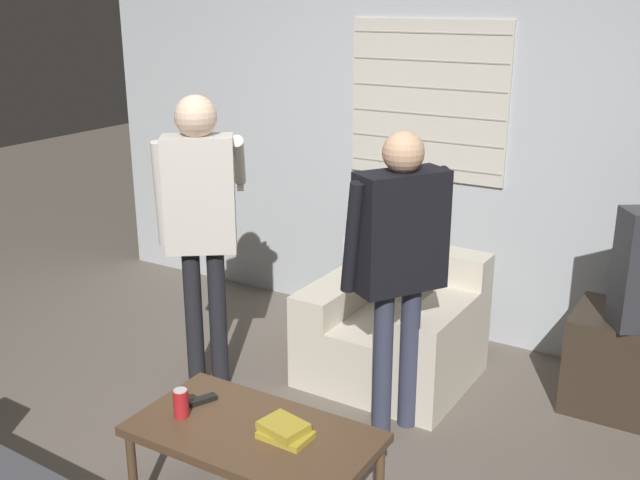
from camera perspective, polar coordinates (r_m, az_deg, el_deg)
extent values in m
plane|color=#665B51|center=(3.78, -5.65, -17.18)|extent=(16.00, 16.00, 0.00)
cube|color=#ADB2B7|center=(4.95, 7.98, 7.38)|extent=(5.20, 0.06, 2.55)
cube|color=beige|center=(4.86, 8.18, 10.45)|extent=(1.06, 0.02, 1.00)
cube|color=gray|center=(4.92, 7.91, 5.62)|extent=(1.04, 0.00, 0.01)
cube|color=gray|center=(4.89, 7.99, 7.53)|extent=(1.04, 0.00, 0.01)
cube|color=gray|center=(4.86, 8.08, 9.46)|extent=(1.04, 0.00, 0.01)
cube|color=gray|center=(4.84, 8.16, 11.41)|extent=(1.04, 0.00, 0.01)
cube|color=gray|center=(4.82, 8.25, 13.38)|extent=(1.04, 0.00, 0.01)
cube|color=gray|center=(4.81, 8.35, 15.35)|extent=(1.04, 0.00, 0.01)
cube|color=beige|center=(4.50, 5.40, -8.17)|extent=(0.93, 0.85, 0.39)
cube|color=beige|center=(4.62, 7.30, -2.50)|extent=(0.92, 0.22, 0.36)
cube|color=beige|center=(4.26, 9.58, -5.75)|extent=(0.26, 0.84, 0.18)
cube|color=beige|center=(4.53, 1.70, -4.01)|extent=(0.26, 0.84, 0.18)
cube|color=brown|center=(3.23, -5.09, -14.52)|extent=(1.03, 0.56, 0.04)
cylinder|color=brown|center=(3.77, -8.84, -13.68)|extent=(0.04, 0.04, 0.42)
cylinder|color=brown|center=(3.48, -14.06, -17.04)|extent=(0.04, 0.04, 0.42)
cylinder|color=black|center=(4.34, -9.57, -6.06)|extent=(0.10, 0.10, 0.85)
cylinder|color=black|center=(4.33, -7.78, -6.02)|extent=(0.10, 0.10, 0.85)
cube|color=beige|center=(4.09, -9.16, 3.47)|extent=(0.42, 0.38, 0.63)
sphere|color=beige|center=(4.01, -9.46, 9.28)|extent=(0.23, 0.23, 0.23)
cylinder|color=beige|center=(4.16, -12.00, 3.39)|extent=(0.15, 0.17, 0.61)
cylinder|color=beige|center=(4.30, -6.21, 5.94)|extent=(0.37, 0.48, 0.39)
cube|color=white|center=(4.58, -6.09, 4.54)|extent=(0.09, 0.10, 0.12)
cylinder|color=#33384C|center=(3.88, 4.80, -9.33)|extent=(0.10, 0.10, 0.79)
cylinder|color=#33384C|center=(3.96, 6.81, -8.81)|extent=(0.10, 0.10, 0.79)
cube|color=black|center=(3.66, 6.16, 0.67)|extent=(0.41, 0.49, 0.60)
sphere|color=tan|center=(3.56, 6.37, 6.66)|extent=(0.20, 0.20, 0.20)
cylinder|color=black|center=(3.57, 2.47, 0.14)|extent=(0.17, 0.14, 0.57)
cylinder|color=black|center=(3.95, 7.32, 3.79)|extent=(0.48, 0.34, 0.35)
cube|color=white|center=(4.18, 5.38, 2.60)|extent=(0.10, 0.08, 0.12)
cube|color=gold|center=(3.16, -2.64, -14.61)|extent=(0.21, 0.15, 0.03)
cube|color=gold|center=(3.15, -2.80, -14.03)|extent=(0.21, 0.18, 0.04)
cylinder|color=red|center=(3.33, -10.55, -12.14)|extent=(0.07, 0.07, 0.12)
cylinder|color=silver|center=(3.30, -10.61, -11.19)|extent=(0.06, 0.06, 0.00)
cube|color=black|center=(3.44, -8.95, -11.95)|extent=(0.09, 0.13, 0.02)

